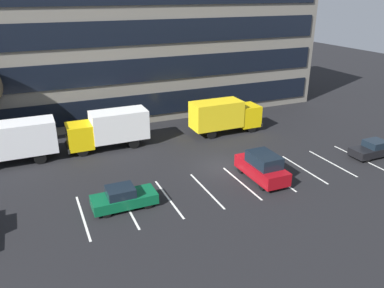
% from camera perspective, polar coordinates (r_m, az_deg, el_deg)
% --- Properties ---
extents(ground_plane, '(120.00, 120.00, 0.00)m').
position_cam_1_polar(ground_plane, '(30.30, 4.44, -3.34)').
color(ground_plane, black).
extents(office_building, '(37.21, 11.11, 14.40)m').
position_cam_1_polar(office_building, '(44.39, -6.52, 14.42)').
color(office_building, slate).
rests_on(office_building, ground_plane).
extents(lot_markings, '(22.54, 5.40, 0.01)m').
position_cam_1_polar(lot_markings, '(27.94, 7.37, -5.75)').
color(lot_markings, silver).
rests_on(lot_markings, ground_plane).
extents(box_truck_yellow, '(7.02, 2.33, 3.26)m').
position_cam_1_polar(box_truck_yellow, '(33.88, -12.25, 2.35)').
color(box_truck_yellow, yellow).
rests_on(box_truck_yellow, ground_plane).
extents(box_truck_blue, '(7.21, 2.39, 3.34)m').
position_cam_1_polar(box_truck_blue, '(33.27, -25.40, 0.39)').
color(box_truck_blue, '#194799').
rests_on(box_truck_blue, ground_plane).
extents(box_truck_yellow_all, '(6.98, 2.31, 3.24)m').
position_cam_1_polar(box_truck_yellow_all, '(36.84, 4.87, 4.35)').
color(box_truck_yellow_all, yellow).
rests_on(box_truck_yellow_all, ground_plane).
extents(sedan_black, '(3.89, 1.63, 1.39)m').
position_cam_1_polar(sedan_black, '(35.12, 25.41, -0.70)').
color(sedan_black, black).
rests_on(sedan_black, ground_plane).
extents(sedan_forest, '(4.08, 1.71, 1.46)m').
position_cam_1_polar(sedan_forest, '(24.83, -10.20, -7.90)').
color(sedan_forest, '#0C5933').
rests_on(sedan_forest, ground_plane).
extents(suv_maroon, '(1.94, 4.56, 2.06)m').
position_cam_1_polar(suv_maroon, '(28.26, 10.42, -3.37)').
color(suv_maroon, maroon).
rests_on(suv_maroon, ground_plane).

